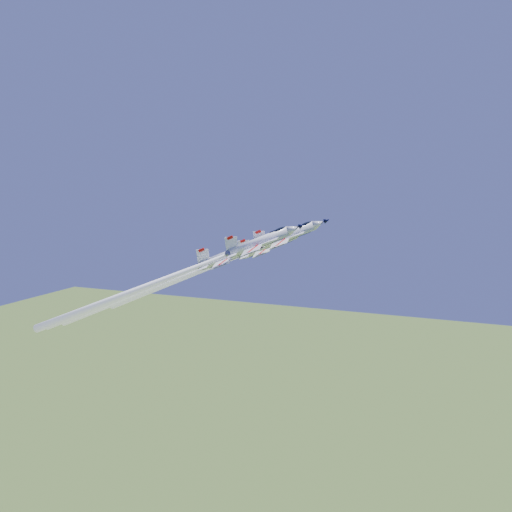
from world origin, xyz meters
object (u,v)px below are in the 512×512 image
at_px(jet_left, 210,268).
at_px(jet_right, 167,278).
at_px(jet_lead, 193,272).
at_px(jet_slot, 159,282).

distance_m(jet_left, jet_right, 12.75).
height_order(jet_lead, jet_right, jet_lead).
bearing_deg(jet_left, jet_right, -26.06).
distance_m(jet_left, jet_slot, 11.40).
bearing_deg(jet_lead, jet_right, -33.33).
xyz_separation_m(jet_left, jet_right, (-3.01, -12.38, -0.43)).
xyz_separation_m(jet_lead, jet_left, (0.66, 6.24, 0.05)).
xyz_separation_m(jet_lead, jet_right, (-2.35, -6.15, -0.38)).
relative_size(jet_lead, jet_left, 1.25).
height_order(jet_right, jet_slot, jet_right).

